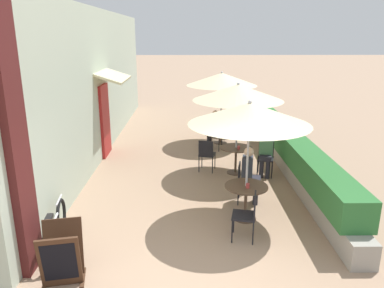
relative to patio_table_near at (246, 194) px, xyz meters
The scene contains 22 objects.
cafe_facade_wall 6.20m from the patio_table_near, 128.26° to the left, with size 0.98×14.01×4.20m.
planter_hedge 5.00m from the patio_table_near, 71.64° to the left, with size 0.60×13.01×1.01m.
patio_table_near is the anchor object (origin of this frame).
patio_umbrella_near 1.59m from the patio_table_near, 90.00° to the left, with size 2.26×2.26×2.36m.
cafe_chair_near_left 0.76m from the patio_table_near, 84.40° to the left, with size 0.47×0.47×0.87m.
seated_patron_near_left 0.78m from the patio_table_near, 75.97° to the left, with size 0.46×0.39×1.25m.
cafe_chair_near_right 0.76m from the patio_table_near, 95.60° to the right, with size 0.47×0.47×0.87m.
coffee_cup_near 0.24m from the patio_table_near, 84.84° to the right, with size 0.07×0.07×0.09m.
patio_table_mid 2.53m from the patio_table_near, 87.30° to the left, with size 0.84×0.84×0.70m.
patio_umbrella_mid 2.99m from the patio_table_near, 87.30° to the left, with size 2.26×2.26×2.36m.
cafe_chair_mid_left 2.72m from the patio_table_near, 103.48° to the left, with size 0.49×0.49×0.87m.
cafe_chair_mid_right 2.56m from the patio_table_near, 70.10° to the left, with size 0.49×0.49×0.87m.
seated_patron_mid_right 2.45m from the patio_table_near, 69.85° to the left, with size 0.41×0.47×1.25m.
coffee_cup_mid 2.37m from the patio_table_near, 86.09° to the left, with size 0.07×0.07×0.09m.
patio_table_far 5.32m from the patio_table_near, 90.40° to the left, with size 0.84×0.84×0.70m.
patio_umbrella_far 5.55m from the patio_table_near, 90.40° to the left, with size 2.26×2.26×2.36m.
cafe_chair_far_left 4.58m from the patio_table_near, 92.55° to the left, with size 0.51×0.51×0.87m.
seated_patron_far_left 4.62m from the patio_table_near, 93.85° to the left, with size 0.48×0.43×1.25m.
cafe_chair_far_right 6.06m from the patio_table_near, 88.77° to the left, with size 0.51×0.51×0.87m.
coffee_cup_far 5.21m from the patio_table_near, 91.04° to the left, with size 0.07×0.07×0.09m.
bicycle_leaning 3.52m from the patio_table_near, 163.72° to the right, with size 0.27×1.68×0.73m.
menu_board 3.51m from the patio_table_near, 147.38° to the right, with size 0.68×0.73×0.87m.
Camera 1 is at (0.05, -4.50, 3.52)m, focal length 35.00 mm.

